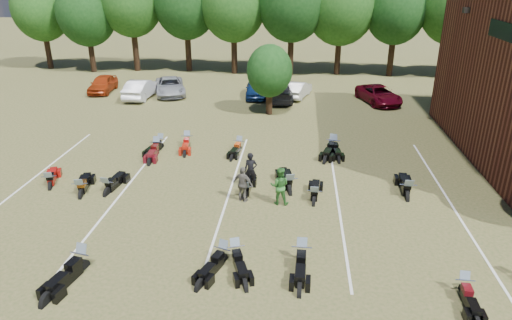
# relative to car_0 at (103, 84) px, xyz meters

# --- Properties ---
(ground) EXTENTS (160.00, 160.00, 0.00)m
(ground) POSITION_rel_car_0_xyz_m (16.40, -20.44, -0.70)
(ground) COLOR brown
(ground) RESTS_ON ground
(car_0) EXTENTS (1.96, 4.23, 1.40)m
(car_0) POSITION_rel_car_0_xyz_m (0.00, 0.00, 0.00)
(car_0) COLOR #952B0D
(car_0) RESTS_ON ground
(car_1) EXTENTS (1.72, 4.61, 1.50)m
(car_1) POSITION_rel_car_0_xyz_m (3.84, -1.55, 0.05)
(car_1) COLOR silver
(car_1) RESTS_ON ground
(car_2) EXTENTS (3.70, 5.41, 1.37)m
(car_2) POSITION_rel_car_0_xyz_m (5.88, -0.26, -0.01)
(car_2) COLOR gray
(car_2) RESTS_ON ground
(car_3) EXTENTS (2.34, 5.09, 1.44)m
(car_3) POSITION_rel_car_0_xyz_m (15.00, -1.27, 0.02)
(car_3) COLOR black
(car_3) RESTS_ON ground
(car_4) EXTENTS (1.98, 4.27, 1.42)m
(car_4) POSITION_rel_car_0_xyz_m (13.04, -0.38, 0.01)
(car_4) COLOR #0B2150
(car_4) RESTS_ON ground
(car_5) EXTENTS (2.37, 4.10, 1.28)m
(car_5) POSITION_rel_car_0_xyz_m (16.41, -0.14, -0.06)
(car_5) COLOR beige
(car_5) RESTS_ON ground
(car_6) EXTENTS (3.52, 5.19, 1.32)m
(car_6) POSITION_rel_car_0_xyz_m (22.67, -1.24, -0.04)
(car_6) COLOR #4F0413
(car_6) RESTS_ON ground
(car_7) EXTENTS (2.45, 4.69, 1.30)m
(car_7) POSITION_rel_car_0_xyz_m (30.29, -1.37, -0.05)
(car_7) COLOR #333337
(car_7) RESTS_ON ground
(person_black) EXTENTS (0.65, 0.45, 1.71)m
(person_black) POSITION_rel_car_0_xyz_m (14.32, -16.89, 0.15)
(person_black) COLOR black
(person_black) RESTS_ON ground
(person_green) EXTENTS (0.87, 0.69, 1.73)m
(person_green) POSITION_rel_car_0_xyz_m (15.77, -18.48, 0.17)
(person_green) COLOR #2D6B28
(person_green) RESTS_ON ground
(person_grey) EXTENTS (1.07, 0.76, 1.68)m
(person_grey) POSITION_rel_car_0_xyz_m (14.14, -18.42, 0.14)
(person_grey) COLOR #56514A
(person_grey) RESTS_ON ground
(motorcycle_1) EXTENTS (1.26, 2.56, 1.37)m
(motorcycle_1) POSITION_rel_car_0_xyz_m (9.17, -23.99, -0.70)
(motorcycle_1) COLOR black
(motorcycle_1) RESTS_ON ground
(motorcycle_2) EXTENTS (1.35, 2.26, 1.20)m
(motorcycle_2) POSITION_rel_car_0_xyz_m (14.41, -22.94, -0.70)
(motorcycle_2) COLOR black
(motorcycle_2) RESTS_ON ground
(motorcycle_3) EXTENTS (1.36, 2.25, 1.19)m
(motorcycle_3) POSITION_rel_car_0_xyz_m (13.96, -23.10, -0.70)
(motorcycle_3) COLOR black
(motorcycle_3) RESTS_ON ground
(motorcycle_4) EXTENTS (0.81, 2.34, 1.29)m
(motorcycle_4) POSITION_rel_car_0_xyz_m (16.76, -22.81, -0.70)
(motorcycle_4) COLOR black
(motorcycle_4) RESTS_ON ground
(motorcycle_5) EXTENTS (0.71, 2.02, 1.11)m
(motorcycle_5) POSITION_rel_car_0_xyz_m (21.94, -24.06, -0.70)
(motorcycle_5) COLOR black
(motorcycle_5) RESTS_ON ground
(motorcycle_7) EXTENTS (1.40, 2.30, 1.22)m
(motorcycle_7) POSITION_rel_car_0_xyz_m (4.81, -17.95, -0.70)
(motorcycle_7) COLOR maroon
(motorcycle_7) RESTS_ON ground
(motorcycle_8) EXTENTS (1.22, 2.43, 1.30)m
(motorcycle_8) POSITION_rel_car_0_xyz_m (6.66, -18.65, -0.70)
(motorcycle_8) COLOR black
(motorcycle_8) RESTS_ON ground
(motorcycle_9) EXTENTS (0.99, 2.36, 1.27)m
(motorcycle_9) POSITION_rel_car_0_xyz_m (7.78, -18.33, -0.70)
(motorcycle_9) COLOR black
(motorcycle_9) RESTS_ON ground
(motorcycle_10) EXTENTS (1.34, 2.64, 1.41)m
(motorcycle_10) POSITION_rel_car_0_xyz_m (16.18, -17.36, -0.70)
(motorcycle_10) COLOR black
(motorcycle_10) RESTS_ON ground
(motorcycle_11) EXTENTS (0.77, 2.24, 1.24)m
(motorcycle_11) POSITION_rel_car_0_xyz_m (14.21, -18.15, -0.70)
(motorcycle_11) COLOR black
(motorcycle_11) RESTS_ON ground
(motorcycle_12) EXTENTS (0.90, 2.29, 1.25)m
(motorcycle_12) POSITION_rel_car_0_xyz_m (17.31, -18.33, -0.70)
(motorcycle_12) COLOR black
(motorcycle_12) RESTS_ON ground
(motorcycle_13) EXTENTS (0.93, 2.53, 1.39)m
(motorcycle_13) POSITION_rel_car_0_xyz_m (21.54, -17.47, -0.70)
(motorcycle_13) COLOR black
(motorcycle_13) RESTS_ON ground
(motorcycle_14) EXTENTS (0.88, 2.35, 1.29)m
(motorcycle_14) POSITION_rel_car_0_xyz_m (8.54, -13.03, -0.70)
(motorcycle_14) COLOR #4E0B12
(motorcycle_14) RESTS_ON ground
(motorcycle_15) EXTENTS (1.01, 2.31, 1.25)m
(motorcycle_15) POSITION_rel_car_0_xyz_m (10.02, -11.80, -0.70)
(motorcycle_15) COLOR #98180B
(motorcycle_15) RESTS_ON ground
(motorcycle_16) EXTENTS (1.08, 2.27, 1.21)m
(motorcycle_16) POSITION_rel_car_0_xyz_m (8.56, -12.36, -0.70)
(motorcycle_16) COLOR black
(motorcycle_16) RESTS_ON ground
(motorcycle_17) EXTENTS (0.95, 2.15, 1.16)m
(motorcycle_17) POSITION_rel_car_0_xyz_m (13.16, -12.23, -0.70)
(motorcycle_17) COLOR black
(motorcycle_17) RESTS_ON ground
(motorcycle_18) EXTENTS (0.94, 2.32, 1.26)m
(motorcycle_18) POSITION_rel_car_0_xyz_m (18.59, -11.82, -0.70)
(motorcycle_18) COLOR black
(motorcycle_18) RESTS_ON ground
(motorcycle_19) EXTENTS (1.42, 2.58, 1.37)m
(motorcycle_19) POSITION_rel_car_0_xyz_m (18.50, -11.87, -0.70)
(motorcycle_19) COLOR black
(motorcycle_19) RESTS_ON ground
(tree_line) EXTENTS (56.00, 6.00, 9.79)m
(tree_line) POSITION_rel_car_0_xyz_m (15.40, 8.56, 5.61)
(tree_line) COLOR black
(tree_line) RESTS_ON ground
(young_tree_midfield) EXTENTS (3.20, 3.20, 4.70)m
(young_tree_midfield) POSITION_rel_car_0_xyz_m (14.40, -4.94, 2.39)
(young_tree_midfield) COLOR black
(young_tree_midfield) RESTS_ON ground
(parking_lines) EXTENTS (20.10, 14.00, 0.01)m
(parking_lines) POSITION_rel_car_0_xyz_m (13.40, -17.44, -0.70)
(parking_lines) COLOR silver
(parking_lines) RESTS_ON ground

